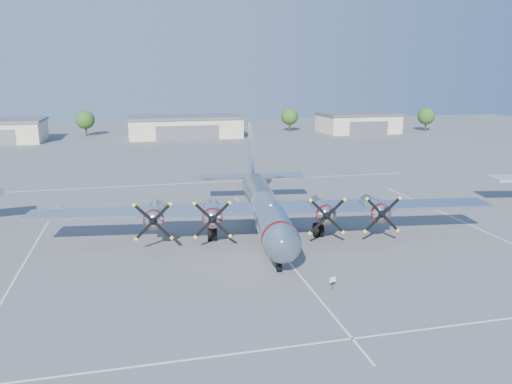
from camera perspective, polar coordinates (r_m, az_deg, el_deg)
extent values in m
plane|color=#505052|center=(51.24, 0.83, -4.50)|extent=(260.00, 260.00, 0.00)
cube|color=silver|center=(46.16, -25.24, -7.84)|extent=(0.15, 40.00, 0.01)
cube|color=silver|center=(46.66, 2.35, -6.31)|extent=(0.15, 40.00, 0.01)
cube|color=silver|center=(56.50, 24.42, -4.02)|extent=(0.15, 40.00, 0.01)
cube|color=silver|center=(32.07, 10.95, -16.14)|extent=(60.00, 0.15, 0.01)
cube|color=silver|center=(74.93, -3.88, 1.19)|extent=(60.00, 0.15, 0.01)
cube|color=beige|center=(130.52, -8.13, 7.30)|extent=(28.00, 14.00, 4.80)
cube|color=slate|center=(130.28, -8.17, 8.48)|extent=(28.60, 14.60, 0.60)
cube|color=slate|center=(123.61, -7.80, 6.70)|extent=(15.40, 0.20, 3.60)
cube|color=beige|center=(143.17, 11.54, 7.68)|extent=(20.00, 14.00, 4.80)
cube|color=slate|center=(142.95, 11.59, 8.76)|extent=(20.60, 14.60, 0.60)
cube|color=slate|center=(136.90, 12.77, 7.12)|extent=(11.00, 0.20, 3.60)
cylinder|color=#382619|center=(138.63, -18.85, 6.65)|extent=(0.50, 0.50, 2.80)
sphere|color=#1B4313|center=(138.37, -18.93, 7.82)|extent=(4.80, 4.80, 4.80)
cylinder|color=#382619|center=(142.39, 3.85, 7.48)|extent=(0.50, 0.50, 2.80)
sphere|color=#1B4313|center=(142.13, 3.87, 8.62)|extent=(4.80, 4.80, 4.80)
cylinder|color=#382619|center=(151.04, 18.80, 7.14)|extent=(0.50, 0.50, 2.80)
sphere|color=#1B4313|center=(150.80, 18.88, 8.21)|extent=(4.80, 4.80, 4.80)
cylinder|color=black|center=(38.06, 8.74, -10.48)|extent=(0.06, 0.06, 0.79)
cube|color=white|center=(37.89, 8.76, -9.87)|extent=(0.53, 0.21, 0.39)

